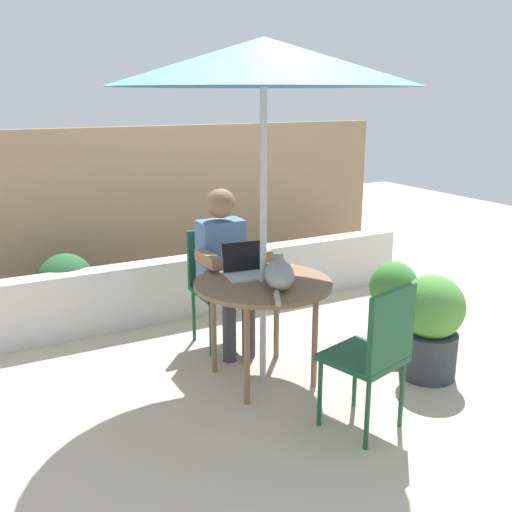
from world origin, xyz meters
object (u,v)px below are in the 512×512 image
potted_plant_by_chair (66,286)px  chair_occupied (217,277)px  patio_table (263,291)px  person_seated (225,261)px  patio_umbrella (264,63)px  potted_plant_corner (393,301)px  cat (279,274)px  chair_empty (376,348)px  potted_plant_near_fence (431,324)px  laptop (246,265)px

potted_plant_by_chair → chair_occupied: bearing=-40.4°
patio_table → potted_plant_by_chair: (-1.01, 1.61, -0.29)m
person_seated → patio_table: bearing=-90.0°
patio_umbrella → potted_plant_corner: size_ratio=3.36×
patio_umbrella → person_seated: size_ratio=1.81×
potted_plant_by_chair → potted_plant_corner: 2.69m
potted_plant_corner → cat: bearing=-170.8°
chair_empty → potted_plant_near_fence: chair_empty is taller
patio_umbrella → cat: 1.31m
potted_plant_by_chair → potted_plant_corner: size_ratio=0.95×
potted_plant_by_chair → cat: bearing=-59.0°
patio_table → laptop: bearing=98.8°
patio_umbrella → potted_plant_corner: bearing=2.4°
laptop → potted_plant_corner: 1.30m
potted_plant_near_fence → cat: bearing=159.9°
chair_empty → cat: (-0.20, 0.75, 0.26)m
patio_umbrella → chair_occupied: size_ratio=2.49×
chair_empty → cat: chair_empty is taller
laptop → potted_plant_corner: bearing=-6.9°
person_seated → laptop: size_ratio=3.76×
potted_plant_near_fence → potted_plant_corner: bearing=75.5°
patio_table → person_seated: (0.00, 0.59, 0.06)m
potted_plant_near_fence → laptop: bearing=147.0°
chair_occupied → laptop: size_ratio=2.73×
chair_empty → potted_plant_corner: (0.94, 0.93, -0.18)m
person_seated → cat: size_ratio=2.12×
chair_empty → person_seated: (-0.24, 1.47, 0.17)m
cat → chair_empty: bearing=-74.9°
person_seated → cat: (0.04, -0.73, 0.09)m
cat → patio_umbrella: bearing=107.3°
laptop → potted_plant_near_fence: bearing=-33.0°
chair_empty → person_seated: person_seated is taller
patio_table → cat: cat is taller
potted_plant_near_fence → potted_plant_corner: 0.57m
chair_occupied → cat: size_ratio=1.54×
chair_occupied → patio_umbrella: bearing=-90.0°
chair_empty → potted_plant_near_fence: 0.90m
cat → potted_plant_corner: cat is taller
patio_table → potted_plant_by_chair: bearing=122.0°
chair_empty → potted_plant_corner: size_ratio=1.35×
chair_empty → potted_plant_by_chair: (-1.25, 2.49, -0.17)m
chair_occupied → person_seated: bearing=-90.0°
potted_plant_by_chair → potted_plant_corner: bearing=-35.4°
chair_empty → laptop: 1.14m
chair_empty → person_seated: size_ratio=0.73×
cat → patio_table: bearing=107.3°
patio_umbrella → patio_table: bearing=0.0°
patio_table → chair_empty: bearing=-74.5°
patio_umbrella → potted_plant_near_fence: bearing=-25.7°
chair_empty → chair_occupied: bearing=98.5°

